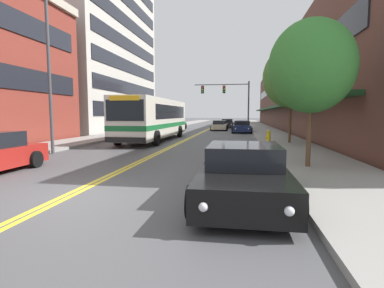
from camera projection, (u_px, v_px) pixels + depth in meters
The scene contains 18 objects.
ground_plane at pixel (211, 128), 43.86m from camera, with size 240.00×240.00×0.00m, color #4C4C4F.
sidewalk_left at pixel (163, 127), 44.99m from camera, with size 3.43×106.00×0.15m.
sidewalk_right at pixel (261, 128), 42.72m from camera, with size 3.43×106.00×0.15m.
centre_line at pixel (211, 128), 43.86m from camera, with size 0.34×106.00×0.01m.
office_tower_left at pixel (84, 37), 37.20m from camera, with size 12.08×21.44×23.15m.
storefront_row_right at pixel (306, 93), 41.31m from camera, with size 9.10×68.00×9.95m.
city_bus at pixel (155, 117), 23.27m from camera, with size 2.88×12.28×3.13m.
car_dark_grey_parked_left_near at pixel (177, 125), 40.45m from camera, with size 2.16×4.82×1.31m.
car_black_parked_right_foreground at pixel (244, 175), 6.98m from camera, with size 2.18×4.63×1.30m.
car_navy_parked_right_mid at pixel (242, 127), 32.98m from camera, with size 2.18×4.62×1.30m.
car_white_parked_right_far at pixel (241, 125), 42.07m from camera, with size 2.11×4.38×1.19m.
car_champagne_moving_lead at pixel (220, 126), 38.03m from camera, with size 2.10×4.68×1.23m.
car_charcoal_moving_second at pixel (227, 124), 44.62m from camera, with size 2.07×4.34×1.32m.
traffic_signal_mast at pixel (229, 95), 36.75m from camera, with size 6.75×0.38×6.01m.
street_lamp_left_near at pixel (55, 54), 14.84m from camera, with size 2.70×0.28×8.39m.
street_tree_right_near at pixel (311, 67), 10.41m from camera, with size 2.95×2.95×5.15m.
street_tree_right_mid at pixel (291, 77), 19.37m from camera, with size 3.64×3.64×6.26m.
fire_hydrant at pixel (268, 137), 18.44m from camera, with size 0.33×0.25×0.89m.
Camera 1 is at (4.18, -6.77, 2.01)m, focal length 28.00 mm.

